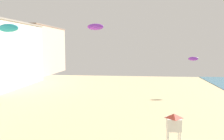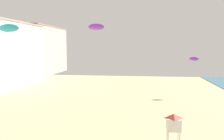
{
  "view_description": "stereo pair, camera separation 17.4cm",
  "coord_description": "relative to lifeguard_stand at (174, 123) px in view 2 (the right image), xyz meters",
  "views": [
    {
      "loc": [
        5.09,
        -4.13,
        7.87
      ],
      "look_at": [
        2.5,
        17.95,
        5.71
      ],
      "focal_mm": 38.82,
      "sensor_mm": 36.0,
      "label": 1
    },
    {
      "loc": [
        5.26,
        -4.11,
        7.87
      ],
      "look_at": [
        2.5,
        17.95,
        5.71
      ],
      "focal_mm": 38.82,
      "sensor_mm": 36.0,
      "label": 2
    }
  ],
  "objects": [
    {
      "name": "kite_purple_parafoil_2",
      "position": [
        6.13,
        22.72,
        3.97
      ],
      "size": [
        1.65,
        0.46,
        0.64
      ],
      "color": "purple"
    },
    {
      "name": "kite_cyan_parafoil",
      "position": [
        -17.04,
        5.9,
        8.04
      ],
      "size": [
        2.35,
        0.65,
        0.91
      ],
      "color": "#2DB7CC"
    },
    {
      "name": "boardwalk_hotel_far",
      "position": [
        -33.95,
        47.47,
        4.92
      ],
      "size": [
        13.3,
        22.23,
        13.51
      ],
      "color": "beige",
      "rests_on": "ground"
    },
    {
      "name": "lifeguard_stand",
      "position": [
        0.0,
        0.0,
        0.0
      ],
      "size": [
        1.1,
        1.1,
        2.55
      ],
      "rotation": [
        0.0,
        0.0,
        -0.07
      ],
      "color": "white",
      "rests_on": "ground"
    },
    {
      "name": "kite_purple_parafoil",
      "position": [
        -10.54,
        22.7,
        9.44
      ],
      "size": [
        2.85,
        0.79,
        1.11
      ],
      "color": "purple"
    }
  ]
}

